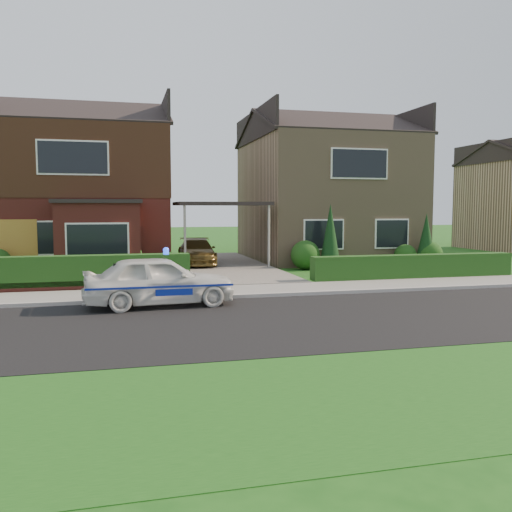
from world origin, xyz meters
name	(u,v)px	position (x,y,z in m)	size (l,w,h in m)	color
ground	(308,319)	(0.00, 0.00, 0.00)	(120.00, 120.00, 0.00)	#184B14
road	(308,319)	(0.00, 0.00, 0.00)	(60.00, 6.00, 0.02)	black
kerb	(272,295)	(0.00, 3.05, 0.06)	(60.00, 0.16, 0.12)	#9E9993
sidewalk	(263,290)	(0.00, 4.10, 0.05)	(60.00, 2.00, 0.10)	slate
grass_verge	(427,389)	(0.00, -5.00, 0.00)	(60.00, 4.00, 0.01)	#184B14
driveway	(222,266)	(0.00, 11.00, 0.06)	(3.80, 12.00, 0.12)	#666059
house_left	(81,179)	(-5.78, 13.90, 3.81)	(7.50, 9.53, 7.25)	maroon
house_right	(325,185)	(5.80, 13.99, 3.66)	(7.50, 8.06, 7.25)	#907458
carport_link	(221,205)	(0.00, 10.95, 2.66)	(3.80, 3.00, 2.77)	black
garage_door	(6,248)	(-8.25, 9.96, 1.05)	(2.20, 0.10, 2.10)	#955E20
dwarf_wall	(64,287)	(-5.80, 5.30, 0.18)	(7.70, 0.25, 0.36)	maroon
hedge_left	(65,292)	(-5.80, 5.45, 0.00)	(7.50, 0.55, 0.90)	black
hedge_right	(414,280)	(5.80, 5.35, 0.00)	(7.50, 0.55, 0.80)	black
shrub_left_mid	(125,258)	(-4.00, 9.30, 0.66)	(1.32, 1.32, 1.32)	black
shrub_left_near	(167,262)	(-2.40, 9.60, 0.42)	(0.84, 0.84, 0.84)	black
shrub_right_near	(305,255)	(3.20, 9.40, 0.60)	(1.20, 1.20, 1.20)	black
shrub_right_mid	(405,255)	(7.80, 9.50, 0.48)	(0.96, 0.96, 0.96)	black
shrub_right_far	(430,254)	(8.80, 9.20, 0.54)	(1.08, 1.08, 1.08)	black
conifer_a	(330,238)	(4.20, 9.20, 1.30)	(0.90, 0.90, 2.60)	black
conifer_b	(426,241)	(8.60, 9.20, 1.10)	(0.90, 0.90, 2.20)	black
police_car	(159,281)	(-3.18, 2.40, 0.65)	(3.53, 3.94, 1.47)	silver
driveway_car	(197,252)	(-1.00, 11.43, 0.66)	(1.52, 3.74, 1.09)	brown
potted_plant_b	(142,268)	(-3.43, 7.78, 0.41)	(0.45, 0.36, 0.82)	gray
potted_plant_c	(171,271)	(-2.50, 6.94, 0.38)	(0.43, 0.43, 0.76)	gray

